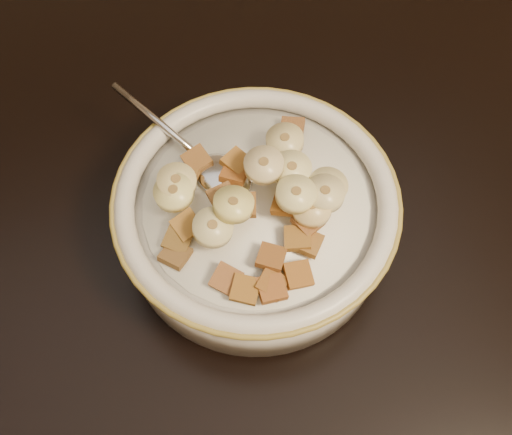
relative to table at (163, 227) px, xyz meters
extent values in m
cube|color=#422816|center=(0.00, 0.00, -0.78)|extent=(4.00, 4.50, 0.10)
cube|color=black|center=(0.00, 0.00, 0.00)|extent=(1.41, 0.91, 0.04)
cube|color=#382113|center=(0.13, 0.52, -0.31)|extent=(0.41, 0.41, 0.84)
cylinder|color=beige|center=(0.08, -0.04, 0.05)|extent=(0.22, 0.22, 0.05)
cylinder|color=white|center=(0.08, -0.04, 0.07)|extent=(0.18, 0.18, 0.00)
ellipsoid|color=silver|center=(0.06, -0.01, 0.08)|extent=(0.06, 0.07, 0.01)
cube|color=#9D511A|center=(0.07, -0.02, 0.09)|extent=(0.03, 0.03, 0.01)
cube|color=brown|center=(0.11, -0.08, 0.08)|extent=(0.03, 0.03, 0.01)
cube|color=brown|center=(0.02, -0.05, 0.08)|extent=(0.03, 0.03, 0.01)
cube|color=brown|center=(0.10, -0.05, 0.09)|extent=(0.03, 0.03, 0.01)
cube|color=brown|center=(0.07, -0.01, 0.09)|extent=(0.03, 0.03, 0.01)
cube|color=brown|center=(0.13, 0.02, 0.08)|extent=(0.03, 0.03, 0.01)
cube|color=brown|center=(0.01, -0.07, 0.08)|extent=(0.03, 0.03, 0.01)
cube|color=brown|center=(0.03, -0.01, 0.08)|extent=(0.03, 0.03, 0.01)
cube|color=brown|center=(0.11, 0.00, 0.09)|extent=(0.03, 0.03, 0.01)
cube|color=brown|center=(0.01, -0.06, 0.08)|extent=(0.03, 0.03, 0.01)
cube|color=brown|center=(0.10, -0.08, 0.09)|extent=(0.02, 0.02, 0.01)
cube|color=brown|center=(0.10, -0.11, 0.08)|extent=(0.02, 0.02, 0.01)
cube|color=brown|center=(0.04, 0.01, 0.08)|extent=(0.03, 0.03, 0.01)
cube|color=#935B27|center=(0.12, -0.07, 0.09)|extent=(0.03, 0.03, 0.01)
cube|color=brown|center=(0.06, -0.11, 0.08)|extent=(0.03, 0.03, 0.01)
cube|color=#966133|center=(0.05, -0.04, 0.09)|extent=(0.02, 0.02, 0.01)
cube|color=brown|center=(0.08, -0.11, 0.08)|extent=(0.03, 0.03, 0.01)
cube|color=brown|center=(0.08, -0.11, 0.08)|extent=(0.02, 0.02, 0.01)
cube|color=brown|center=(0.03, 0.00, 0.08)|extent=(0.03, 0.03, 0.01)
cube|color=brown|center=(0.08, -0.09, 0.08)|extent=(0.03, 0.03, 0.01)
cube|color=olive|center=(0.12, -0.02, 0.09)|extent=(0.03, 0.03, 0.01)
cube|color=#955A2A|center=(0.04, -0.10, 0.08)|extent=(0.03, 0.03, 0.01)
cube|color=brown|center=(0.07, -0.05, 0.10)|extent=(0.02, 0.02, 0.01)
cylinder|color=beige|center=(0.04, -0.06, 0.10)|extent=(0.04, 0.04, 0.01)
cylinder|color=beige|center=(0.11, -0.05, 0.10)|extent=(0.04, 0.04, 0.01)
cylinder|color=#F6EDA4|center=(0.02, -0.02, 0.10)|extent=(0.04, 0.04, 0.01)
cylinder|color=#E9D775|center=(0.06, -0.05, 0.10)|extent=(0.04, 0.04, 0.02)
cylinder|color=beige|center=(0.09, -0.03, 0.11)|extent=(0.03, 0.03, 0.01)
cylinder|color=#EFE698|center=(0.02, -0.03, 0.10)|extent=(0.04, 0.04, 0.01)
cylinder|color=#D5C37F|center=(0.11, -0.03, 0.10)|extent=(0.03, 0.03, 0.01)
cylinder|color=#D3C989|center=(0.14, -0.05, 0.10)|extent=(0.04, 0.04, 0.01)
cylinder|color=beige|center=(0.13, -0.06, 0.10)|extent=(0.04, 0.04, 0.01)
cylinder|color=#DCBC7C|center=(0.12, -0.06, 0.10)|extent=(0.04, 0.04, 0.01)
cylinder|color=beige|center=(0.11, 0.00, 0.10)|extent=(0.04, 0.04, 0.01)
camera|label=1|loc=(0.03, -0.27, 0.47)|focal=40.00mm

